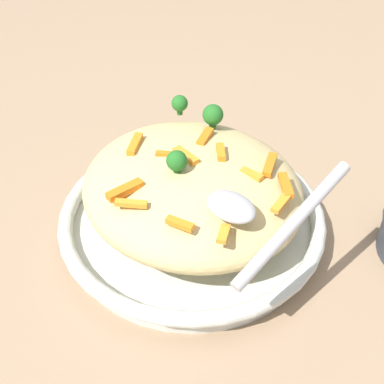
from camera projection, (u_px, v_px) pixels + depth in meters
ground_plane at (192, 233)px, 0.68m from camera, size 2.40×2.40×0.00m
serving_bowl at (192, 221)px, 0.67m from camera, size 0.33×0.33×0.04m
pasta_mound at (192, 188)px, 0.63m from camera, size 0.27×0.25×0.08m
carrot_piece_0 at (135, 144)px, 0.64m from camera, size 0.03×0.04×0.01m
carrot_piece_1 at (281, 203)px, 0.56m from camera, size 0.01×0.03×0.01m
carrot_piece_2 at (286, 185)px, 0.58m from camera, size 0.04×0.03×0.01m
carrot_piece_3 at (168, 155)px, 0.62m from camera, size 0.03×0.02×0.01m
carrot_piece_4 at (132, 204)px, 0.56m from camera, size 0.03×0.03×0.01m
carrot_piece_5 at (223, 234)px, 0.53m from camera, size 0.02×0.03×0.01m
carrot_piece_6 at (125, 190)px, 0.57m from camera, size 0.02×0.04×0.01m
carrot_piece_7 at (270, 164)px, 0.61m from camera, size 0.03×0.04×0.01m
carrot_piece_8 at (205, 137)px, 0.64m from camera, size 0.02×0.04×0.01m
carrot_piece_9 at (252, 174)px, 0.60m from camera, size 0.03×0.01×0.01m
carrot_piece_10 at (180, 224)px, 0.54m from camera, size 0.03×0.02×0.01m
carrot_piece_11 at (187, 155)px, 0.61m from camera, size 0.04×0.01×0.01m
carrot_piece_12 at (221, 152)px, 0.62m from camera, size 0.03×0.03×0.01m
broccoli_floret_0 at (213, 115)px, 0.66m from camera, size 0.03×0.03×0.03m
broccoli_floret_1 at (176, 161)px, 0.58m from camera, size 0.02×0.02×0.03m
broccoli_floret_2 at (180, 104)px, 0.69m from camera, size 0.02×0.02×0.03m
serving_spoon at (252, 212)px, 0.52m from camera, size 0.11×0.15×0.07m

